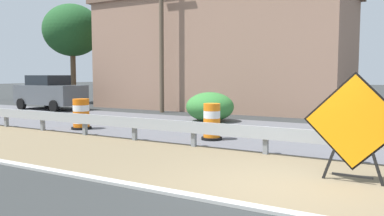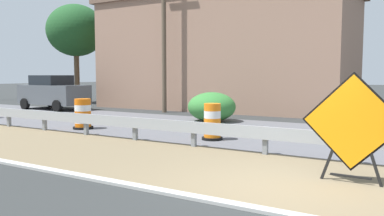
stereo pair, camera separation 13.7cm
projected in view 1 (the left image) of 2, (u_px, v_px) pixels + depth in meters
The scene contains 13 objects.
ground_plane at pixel (277, 187), 6.85m from camera, with size 160.00×160.00×0.00m, color #2B2D2D.
median_dirt_strip at pixel (289, 176), 7.54m from camera, with size 3.99×120.00×0.01m, color #706047.
far_lane_asphalt at pixel (336, 138), 12.09m from camera, with size 6.54×120.00×0.00m, color #56565B.
curb_near_edge at pixel (251, 208), 5.73m from camera, with size 0.20×120.00×0.11m, color #ADADA8.
guardrail_median at pixel (265, 134), 9.57m from camera, with size 0.18×47.78×0.71m.
warning_sign_diamond at pixel (354, 125), 7.04m from camera, with size 0.08×1.83×2.06m.
traffic_barrel_nearest at pixel (212, 123), 11.79m from camera, with size 0.65×0.65×1.12m.
traffic_barrel_close at pixel (81, 115), 14.12m from camera, with size 0.74×0.74×1.12m.
car_trailing_near_lane at pixel (50, 92), 22.15m from camera, with size 2.15×4.44×1.98m.
roadside_shop_near at pixel (224, 53), 23.38m from camera, with size 7.77×15.00×6.64m.
utility_pole_near at pixel (161, 31), 20.13m from camera, with size 0.24×1.80×8.24m.
bush_roadside at pixel (210, 107), 16.47m from camera, with size 2.06×2.06×1.26m, color #337533.
tree_roadside at pixel (72, 31), 26.75m from camera, with size 4.00×4.00×6.91m.
Camera 1 is at (-6.58, -2.01, 1.99)m, focal length 35.91 mm.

